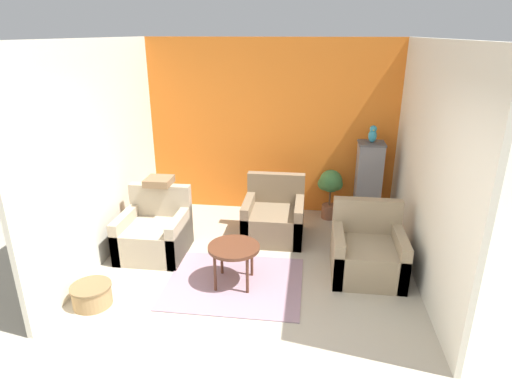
# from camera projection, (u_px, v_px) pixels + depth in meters

# --- Properties ---
(ground_plane) EXTENTS (20.00, 20.00, 0.00)m
(ground_plane) POSITION_uv_depth(u_px,v_px,m) (231.00, 357.00, 4.01)
(ground_plane) COLOR #B2A893
(ground_plane) RESTS_ON ground
(wall_back_accent) EXTENTS (4.11, 0.06, 2.79)m
(wall_back_accent) POSITION_uv_depth(u_px,v_px,m) (271.00, 128.00, 6.93)
(wall_back_accent) COLOR orange
(wall_back_accent) RESTS_ON ground_plane
(wall_left) EXTENTS (0.06, 3.65, 2.79)m
(wall_left) POSITION_uv_depth(u_px,v_px,m) (99.00, 154.00, 5.46)
(wall_left) COLOR silver
(wall_left) RESTS_ON ground_plane
(wall_right) EXTENTS (0.06, 3.65, 2.79)m
(wall_right) POSITION_uv_depth(u_px,v_px,m) (429.00, 166.00, 4.96)
(wall_right) COLOR silver
(wall_right) RESTS_ON ground_plane
(area_rug) EXTENTS (1.62, 1.34, 0.01)m
(area_rug) POSITION_uv_depth(u_px,v_px,m) (235.00, 283.00, 5.19)
(area_rug) COLOR gray
(area_rug) RESTS_ON ground_plane
(coffee_table) EXTENTS (0.61, 0.61, 0.51)m
(coffee_table) POSITION_uv_depth(u_px,v_px,m) (234.00, 250.00, 5.03)
(coffee_table) COLOR #512D1E
(coffee_table) RESTS_ON ground_plane
(armchair_left) EXTENTS (0.86, 0.86, 0.88)m
(armchair_left) POSITION_uv_depth(u_px,v_px,m) (155.00, 234.00, 5.82)
(armchair_left) COLOR tan
(armchair_left) RESTS_ON ground_plane
(armchair_right) EXTENTS (0.86, 0.86, 0.88)m
(armchair_right) POSITION_uv_depth(u_px,v_px,m) (367.00, 253.00, 5.30)
(armchair_right) COLOR #9E896B
(armchair_right) RESTS_ON ground_plane
(armchair_middle) EXTENTS (0.86, 0.86, 0.88)m
(armchair_middle) POSITION_uv_depth(u_px,v_px,m) (274.00, 219.00, 6.29)
(armchair_middle) COLOR #7A664C
(armchair_middle) RESTS_ON ground_plane
(birdcage) EXTENTS (0.51, 0.51, 1.32)m
(birdcage) POSITION_uv_depth(u_px,v_px,m) (368.00, 186.00, 6.62)
(birdcage) COLOR #555559
(birdcage) RESTS_ON ground_plane
(parrot) EXTENTS (0.12, 0.22, 0.26)m
(parrot) POSITION_uv_depth(u_px,v_px,m) (373.00, 134.00, 6.33)
(parrot) COLOR teal
(parrot) RESTS_ON birdcage
(potted_plant) EXTENTS (0.40, 0.36, 0.82)m
(potted_plant) POSITION_uv_depth(u_px,v_px,m) (330.00, 187.00, 6.83)
(potted_plant) COLOR brown
(potted_plant) RESTS_ON ground_plane
(wicker_basket) EXTENTS (0.45, 0.45, 0.24)m
(wicker_basket) POSITION_uv_depth(u_px,v_px,m) (92.00, 294.00, 4.74)
(wicker_basket) COLOR #A37F51
(wicker_basket) RESTS_ON ground_plane
(throw_pillow) EXTENTS (0.35, 0.35, 0.10)m
(throw_pillow) POSITION_uv_depth(u_px,v_px,m) (159.00, 181.00, 5.89)
(throw_pillow) COLOR #846647
(throw_pillow) RESTS_ON armchair_left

